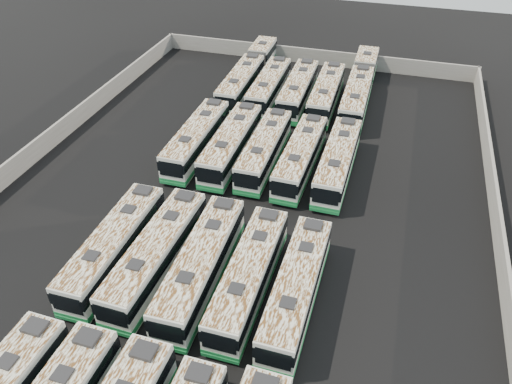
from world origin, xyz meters
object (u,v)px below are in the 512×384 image
bus_midback_right (300,157)px  bus_back_left (269,87)px  bus_midback_far_left (197,139)px  bus_midback_center (264,149)px  bus_midfront_far_left (114,246)px  bus_midback_left (231,144)px  bus_midfront_left (157,254)px  bus_back_far_left (248,73)px  bus_back_center (298,90)px  bus_midfront_right (249,276)px  bus_midfront_center (201,265)px  bus_midback_far_right (338,162)px  bus_back_far_right (360,86)px  bus_back_right (326,94)px  bus_midfront_far_right (297,289)px

bus_midback_right → bus_back_left: 16.30m
bus_midback_far_left → bus_midback_center: bus_midback_far_left is taller
bus_midback_far_left → bus_midback_right: (11.04, -0.14, -0.05)m
bus_midfront_far_left → bus_midback_center: bearing=66.8°
bus_midfront_far_left → bus_midback_left: size_ratio=0.98×
bus_midfront_left → bus_back_far_left: size_ratio=0.66×
bus_back_far_left → bus_back_center: size_ratio=1.55×
bus_midfront_left → bus_midfront_right: 7.37m
bus_midfront_center → bus_midfront_right: 3.68m
bus_midback_center → bus_midback_far_right: bus_midback_far_right is taller
bus_midfront_left → bus_midback_left: 16.96m
bus_midfront_left → bus_midback_far_right: size_ratio=1.02×
bus_midfront_left → bus_back_left: bus_midfront_left is taller
bus_midback_left → bus_midback_center: (3.49, 0.06, -0.07)m
bus_midback_left → bus_back_center: (3.66, 14.46, -0.03)m
bus_midback_far_left → bus_midfront_right: bearing=-57.4°
bus_back_far_right → bus_back_far_left: bearing=179.6°
bus_back_far_left → bus_midback_center: bearing=-68.8°
bus_midfront_left → bus_midfront_right: size_ratio=1.04×
bus_midback_left → bus_midback_right: bus_midback_left is taller
bus_back_far_left → bus_back_left: bearing=-43.0°
bus_back_center → bus_midfront_right: bearing=-84.6°
bus_midback_far_left → bus_midback_far_right: 14.72m
bus_midfront_far_left → bus_back_left: size_ratio=1.00×
bus_back_far_left → bus_back_left: size_ratio=1.57×
bus_back_far_right → bus_midback_right: bearing=-101.7°
bus_midback_center → bus_midback_far_left: bearing=-179.2°
bus_midfront_right → bus_back_center: 31.70m
bus_midback_right → bus_back_right: bus_back_right is taller
bus_midback_center → bus_back_far_left: bearing=111.9°
bus_midfront_far_right → bus_midback_far_left: (-14.58, 17.14, 0.05)m
bus_midfront_left → bus_back_left: size_ratio=1.03×
bus_midback_far_right → bus_back_right: 15.07m
bus_midfront_far_left → bus_midback_far_left: bearing=89.8°
bus_midfront_far_left → bus_midback_center: 18.57m
bus_midfront_center → bus_midback_far_right: bus_midfront_center is taller
bus_midfront_far_left → bus_back_far_right: (14.51, 34.80, 0.03)m
bus_midfront_far_left → bus_midback_center: size_ratio=1.02×
bus_midfront_far_right → bus_midback_right: bus_midfront_far_right is taller
bus_midfront_left → bus_midfront_far_right: bearing=0.0°
bus_midfront_far_left → bus_midfront_center: bearing=-0.6°
bus_midfront_right → bus_midfront_center: bearing=-179.4°
bus_midback_far_left → bus_midback_center: size_ratio=1.03×
bus_midfront_far_left → bus_midfront_far_right: size_ratio=1.01×
bus_midfront_center → bus_back_far_left: (-7.26, 34.77, -0.05)m
bus_midfront_far_right → bus_midback_far_left: 22.50m
bus_midback_far_right → bus_back_far_right: size_ratio=0.63×
bus_back_far_left → bus_back_far_right: bus_back_far_right is taller
bus_midback_center → bus_back_right: bus_back_right is taller
bus_back_right → bus_back_left: bearing=-179.9°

